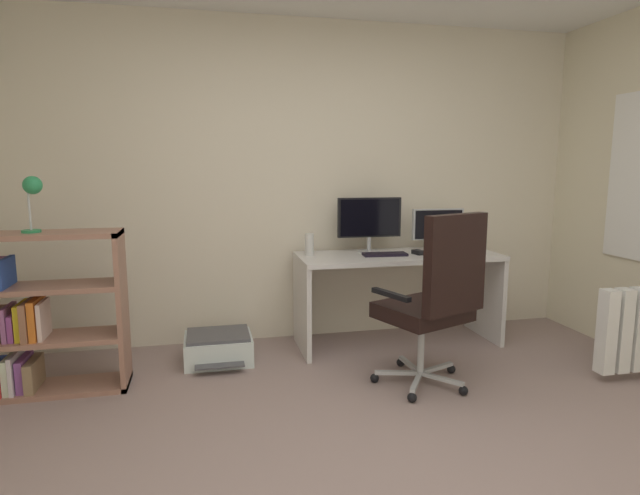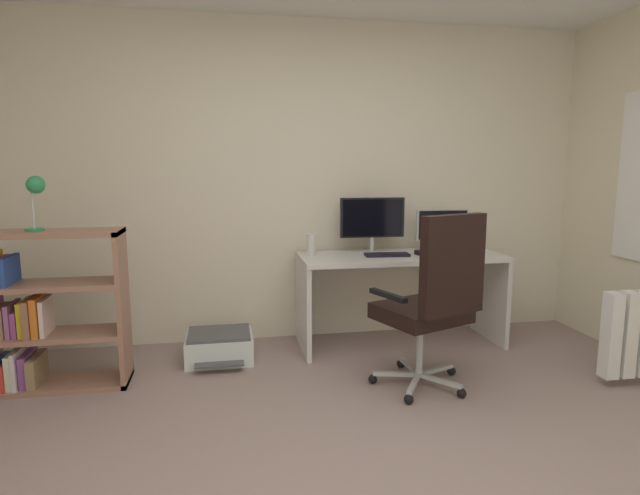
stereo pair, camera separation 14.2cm
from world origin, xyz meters
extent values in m
cube|color=beige|center=(0.00, 2.27, 1.28)|extent=(4.72, 0.10, 2.56)
cube|color=silver|center=(0.72, 1.86, 0.71)|extent=(1.59, 0.61, 0.04)
cube|color=silver|center=(-0.06, 1.86, 0.35)|extent=(0.04, 0.58, 0.70)
cube|color=silver|center=(1.50, 1.86, 0.35)|extent=(0.04, 0.58, 0.70)
cylinder|color=#B2B5B7|center=(0.52, 2.01, 0.74)|extent=(0.18, 0.18, 0.01)
cylinder|color=#B2B5B7|center=(0.52, 2.01, 0.81)|extent=(0.03, 0.03, 0.12)
cube|color=black|center=(0.52, 2.01, 1.01)|extent=(0.52, 0.05, 0.32)
cube|color=black|center=(0.52, 1.99, 1.01)|extent=(0.48, 0.02, 0.29)
cylinder|color=#B2B5B7|center=(1.12, 2.01, 0.74)|extent=(0.18, 0.18, 0.01)
cylinder|color=#B2B5B7|center=(1.12, 2.01, 0.79)|extent=(0.03, 0.03, 0.08)
cube|color=#B7BABC|center=(1.12, 2.01, 0.94)|extent=(0.44, 0.05, 0.25)
cube|color=black|center=(1.12, 1.99, 0.94)|extent=(0.41, 0.02, 0.23)
cube|color=black|center=(0.59, 1.82, 0.74)|extent=(0.35, 0.15, 0.02)
cube|color=black|center=(0.87, 1.81, 0.75)|extent=(0.08, 0.11, 0.03)
cylinder|color=silver|center=(0.02, 1.96, 0.82)|extent=(0.07, 0.07, 0.17)
cube|color=#B7BABC|center=(0.73, 1.13, 0.07)|extent=(0.29, 0.14, 0.02)
sphere|color=black|center=(0.87, 1.19, 0.03)|extent=(0.06, 0.06, 0.06)
cube|color=#B7BABC|center=(0.58, 1.23, 0.07)|extent=(0.05, 0.30, 0.02)
sphere|color=black|center=(0.57, 1.38, 0.03)|extent=(0.06, 0.06, 0.06)
cube|color=#B7BABC|center=(0.44, 1.12, 0.07)|extent=(0.30, 0.11, 0.02)
sphere|color=black|center=(0.30, 1.15, 0.03)|extent=(0.06, 0.06, 0.06)
cube|color=#B7BABC|center=(0.51, 0.95, 0.07)|extent=(0.19, 0.27, 0.02)
sphere|color=black|center=(0.43, 0.83, 0.03)|extent=(0.06, 0.06, 0.06)
cube|color=#B7BABC|center=(0.68, 0.96, 0.07)|extent=(0.22, 0.25, 0.02)
sphere|color=black|center=(0.78, 0.85, 0.03)|extent=(0.06, 0.06, 0.06)
cylinder|color=#B7BABC|center=(0.59, 1.08, 0.26)|extent=(0.04, 0.04, 0.37)
cube|color=black|center=(0.59, 1.08, 0.49)|extent=(0.64, 0.61, 0.10)
cube|color=black|center=(0.68, 0.84, 0.84)|extent=(0.46, 0.24, 0.60)
cube|color=black|center=(0.33, 0.98, 0.64)|extent=(0.15, 0.31, 0.03)
cube|color=black|center=(0.84, 1.18, 0.64)|extent=(0.15, 0.31, 0.03)
cube|color=#9B6B58|center=(-1.30, 1.48, 0.51)|extent=(0.03, 0.31, 1.02)
cube|color=#9B6B58|center=(-1.71, 1.48, 1.01)|extent=(0.85, 0.31, 0.03)
cube|color=#9B6B58|center=(-1.71, 1.48, 0.02)|extent=(0.85, 0.31, 0.03)
cube|color=#9B6B58|center=(-1.71, 1.48, 0.35)|extent=(0.79, 0.31, 0.03)
cube|color=#9B6B58|center=(-1.71, 1.48, 0.68)|extent=(0.79, 0.31, 0.03)
cube|color=#2F4CB6|center=(-2.07, 1.49, 0.12)|extent=(0.06, 0.28, 0.18)
cube|color=red|center=(-2.02, 1.48, 0.12)|extent=(0.03, 0.28, 0.17)
cube|color=silver|center=(-1.98, 1.48, 0.14)|extent=(0.04, 0.25, 0.22)
cube|color=silver|center=(-1.95, 1.48, 0.15)|extent=(0.02, 0.26, 0.24)
cube|color=#874992|center=(-1.91, 1.49, 0.13)|extent=(0.04, 0.25, 0.20)
cube|color=#8E7251|center=(-1.85, 1.48, 0.12)|extent=(0.05, 0.27, 0.19)
cube|color=#926955|center=(-2.02, 1.49, 0.46)|extent=(0.06, 0.23, 0.19)
cube|color=#98598F|center=(-1.97, 1.49, 0.47)|extent=(0.03, 0.23, 0.21)
cube|color=#93448E|center=(-1.93, 1.49, 0.44)|extent=(0.03, 0.22, 0.16)
cube|color=gold|center=(-1.89, 1.49, 0.47)|extent=(0.03, 0.24, 0.22)
cube|color=#916046|center=(-1.85, 1.48, 0.48)|extent=(0.04, 0.27, 0.24)
cube|color=orange|center=(-1.81, 1.49, 0.49)|extent=(0.04, 0.28, 0.25)
cube|color=beige|center=(-1.77, 1.48, 0.48)|extent=(0.03, 0.22, 0.23)
cube|color=#925392|center=(-2.00, 1.48, 0.78)|extent=(0.05, 0.28, 0.17)
cube|color=#29499F|center=(-1.96, 1.49, 0.78)|extent=(0.03, 0.26, 0.18)
cylinder|color=#2A8F55|center=(-1.80, 1.48, 1.03)|extent=(0.11, 0.11, 0.02)
cylinder|color=silver|center=(-1.80, 1.48, 1.16)|extent=(0.01, 0.01, 0.24)
sphere|color=#2A8F55|center=(-1.77, 1.48, 1.31)|extent=(0.11, 0.11, 0.11)
cube|color=silver|center=(-0.70, 1.77, 0.09)|extent=(0.48, 0.39, 0.19)
cube|color=#4C4C51|center=(-0.70, 1.77, 0.20)|extent=(0.45, 0.36, 0.02)
cube|color=#4C4C51|center=(-0.70, 1.53, 0.06)|extent=(0.34, 0.10, 0.01)
cube|color=white|center=(1.79, 0.84, 0.34)|extent=(0.09, 0.10, 0.57)
cube|color=white|center=(1.91, 0.84, 0.34)|extent=(0.09, 0.10, 0.57)
camera|label=1|loc=(-0.77, -1.96, 1.42)|focal=29.20mm
camera|label=2|loc=(-0.63, -1.98, 1.42)|focal=29.20mm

